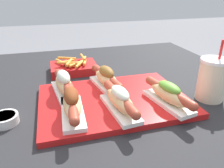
% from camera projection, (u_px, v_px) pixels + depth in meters
% --- Properties ---
extents(patio_table, '(1.24, 1.14, 0.68)m').
position_uv_depth(patio_table, '(101.00, 158.00, 0.96)').
color(patio_table, '#232326').
rests_on(patio_table, ground_plane).
extents(serving_tray, '(0.47, 0.33, 0.02)m').
position_uv_depth(serving_tray, '(114.00, 100.00, 0.71)').
color(serving_tray, red).
rests_on(serving_tray, patio_table).
extents(hot_dog_0, '(0.07, 0.22, 0.08)m').
position_uv_depth(hot_dog_0, '(72.00, 103.00, 0.60)').
color(hot_dog_0, white).
rests_on(hot_dog_0, serving_tray).
extents(hot_dog_1, '(0.08, 0.22, 0.07)m').
position_uv_depth(hot_dog_1, '(120.00, 100.00, 0.62)').
color(hot_dog_1, white).
rests_on(hot_dog_1, serving_tray).
extents(hot_dog_2, '(0.09, 0.22, 0.07)m').
position_uv_depth(hot_dog_2, '(168.00, 94.00, 0.65)').
color(hot_dog_2, white).
rests_on(hot_dog_2, serving_tray).
extents(hot_dog_3, '(0.08, 0.22, 0.08)m').
position_uv_depth(hot_dog_3, '(64.00, 84.00, 0.72)').
color(hot_dog_3, white).
rests_on(hot_dog_3, serving_tray).
extents(hot_dog_4, '(0.09, 0.22, 0.08)m').
position_uv_depth(hot_dog_4, '(106.00, 78.00, 0.76)').
color(hot_dog_4, white).
rests_on(hot_dog_4, serving_tray).
extents(sauce_bowl, '(0.07, 0.07, 0.03)m').
position_uv_depth(sauce_bowl, '(5.00, 119.00, 0.60)').
color(sauce_bowl, silver).
rests_on(sauce_bowl, patio_table).
extents(drink_cup, '(0.09, 0.09, 0.20)m').
position_uv_depth(drink_cup, '(212.00, 79.00, 0.71)').
color(drink_cup, beige).
rests_on(drink_cup, patio_table).
extents(fries_basket, '(0.20, 0.15, 0.06)m').
position_uv_depth(fries_basket, '(74.00, 67.00, 0.96)').
color(fries_basket, '#B21919').
rests_on(fries_basket, patio_table).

